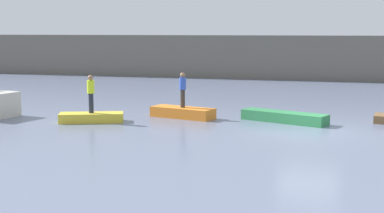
{
  "coord_description": "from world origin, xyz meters",
  "views": [
    {
      "loc": [
        1.46,
        -22.88,
        4.12
      ],
      "look_at": [
        -5.33,
        1.16,
        0.67
      ],
      "focal_mm": 52.06,
      "sensor_mm": 36.0,
      "label": 1
    }
  ],
  "objects_px": {
    "rowboat_orange": "(183,113)",
    "rowboat_green": "(284,117)",
    "person_blue_shirt": "(183,88)",
    "rowboat_yellow": "(91,117)",
    "person_hiviz_shirt": "(91,92)"
  },
  "relations": [
    {
      "from": "rowboat_orange",
      "to": "rowboat_green",
      "type": "distance_m",
      "value": 4.76
    },
    {
      "from": "person_blue_shirt",
      "to": "rowboat_yellow",
      "type": "bearing_deg",
      "value": -146.88
    },
    {
      "from": "rowboat_orange",
      "to": "person_hiviz_shirt",
      "type": "relative_size",
      "value": 1.79
    },
    {
      "from": "rowboat_yellow",
      "to": "rowboat_orange",
      "type": "relative_size",
      "value": 0.92
    },
    {
      "from": "rowboat_green",
      "to": "person_blue_shirt",
      "type": "xyz_separation_m",
      "value": [
        -4.76,
        0.01,
        1.18
      ]
    },
    {
      "from": "rowboat_yellow",
      "to": "rowboat_green",
      "type": "bearing_deg",
      "value": -5.59
    },
    {
      "from": "rowboat_green",
      "to": "person_blue_shirt",
      "type": "height_order",
      "value": "person_blue_shirt"
    },
    {
      "from": "rowboat_orange",
      "to": "rowboat_yellow",
      "type": "bearing_deg",
      "value": -131.89
    },
    {
      "from": "rowboat_orange",
      "to": "person_blue_shirt",
      "type": "distance_m",
      "value": 1.17
    },
    {
      "from": "rowboat_orange",
      "to": "rowboat_green",
      "type": "xyz_separation_m",
      "value": [
        4.76,
        -0.01,
        -0.01
      ]
    },
    {
      "from": "person_blue_shirt",
      "to": "person_hiviz_shirt",
      "type": "xyz_separation_m",
      "value": [
        -3.59,
        -2.34,
        -0.04
      ]
    },
    {
      "from": "person_blue_shirt",
      "to": "person_hiviz_shirt",
      "type": "height_order",
      "value": "person_blue_shirt"
    },
    {
      "from": "rowboat_yellow",
      "to": "person_hiviz_shirt",
      "type": "bearing_deg",
      "value": 0.0
    },
    {
      "from": "rowboat_yellow",
      "to": "person_blue_shirt",
      "type": "xyz_separation_m",
      "value": [
        3.59,
        2.34,
        1.2
      ]
    },
    {
      "from": "person_blue_shirt",
      "to": "rowboat_orange",
      "type": "bearing_deg",
      "value": 0.0
    }
  ]
}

